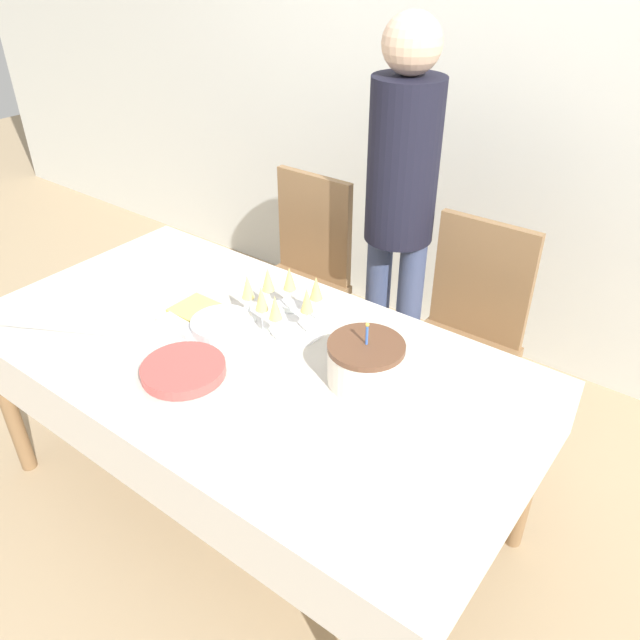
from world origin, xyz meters
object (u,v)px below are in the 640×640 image
object	(u,v)px
champagne_tray	(281,304)
plate_stack_dessert	(222,326)
dining_chair_far_right	(465,331)
person_standing	(401,192)
dining_chair_far_left	(300,271)
plate_stack_main	(183,370)
birthday_cake	(365,363)
gift_bag	(109,329)

from	to	relation	value
champagne_tray	plate_stack_dessert	size ratio (longest dim) A/B	1.56
dining_chair_far_right	person_standing	world-z (taller)	person_standing
dining_chair_far_left	champagne_tray	size ratio (longest dim) A/B	2.92
plate_stack_main	person_standing	world-z (taller)	person_standing
birthday_cake	champagne_tray	world-z (taller)	birthday_cake
person_standing	gift_bag	world-z (taller)	person_standing
plate_stack_main	gift_bag	world-z (taller)	plate_stack_main
dining_chair_far_left	champagne_tray	distance (m)	0.82
dining_chair_far_left	dining_chair_far_right	xyz separation A→B (m)	(0.84, -0.00, 0.00)
gift_bag	champagne_tray	bearing A→B (deg)	-4.75
dining_chair_far_right	birthday_cake	world-z (taller)	dining_chair_far_right
dining_chair_far_right	gift_bag	bearing A→B (deg)	-162.48
gift_bag	birthday_cake	bearing A→B (deg)	-6.52
birthday_cake	champagne_tray	distance (m)	0.41
plate_stack_dessert	person_standing	bearing A→B (deg)	78.75
champagne_tray	plate_stack_dessert	bearing A→B (deg)	-132.58
birthday_cake	dining_chair_far_right	bearing A→B (deg)	89.25
birthday_cake	champagne_tray	size ratio (longest dim) A/B	0.70
dining_chair_far_left	person_standing	xyz separation A→B (m)	(0.46, 0.08, 0.47)
birthday_cake	gift_bag	bearing A→B (deg)	173.48
champagne_tray	plate_stack_main	bearing A→B (deg)	-98.83
dining_chair_far_right	gift_bag	xyz separation A→B (m)	(-1.68, -0.53, -0.38)
dining_chair_far_left	birthday_cake	distance (m)	1.13
champagne_tray	plate_stack_dessert	xyz separation A→B (m)	(-0.14, -0.15, -0.06)
plate_stack_dessert	person_standing	size ratio (longest dim) A/B	0.13
dining_chair_far_left	plate_stack_main	xyz separation A→B (m)	(0.37, -1.03, 0.22)
plate_stack_main	plate_stack_dessert	distance (m)	0.26
plate_stack_dessert	person_standing	world-z (taller)	person_standing
dining_chair_far_left	plate_stack_dessert	xyz separation A→B (m)	(0.29, -0.78, 0.22)
champagne_tray	person_standing	xyz separation A→B (m)	(0.03, 0.71, 0.19)
birthday_cake	person_standing	size ratio (longest dim) A/B	0.14
birthday_cake	person_standing	bearing A→B (deg)	114.82
person_standing	gift_bag	bearing A→B (deg)	-155.00
birthday_cake	plate_stack_main	world-z (taller)	birthday_cake
dining_chair_far_right	birthday_cake	distance (m)	0.77
plate_stack_main	person_standing	xyz separation A→B (m)	(0.10, 1.11, 0.25)
plate_stack_dessert	gift_bag	world-z (taller)	plate_stack_dessert
gift_bag	dining_chair_far_right	bearing A→B (deg)	17.52
dining_chair_far_right	gift_bag	distance (m)	1.80
person_standing	gift_bag	xyz separation A→B (m)	(-1.30, -0.61, -0.86)
plate_stack_dessert	gift_bag	distance (m)	1.31
dining_chair_far_right	birthday_cake	xyz separation A→B (m)	(-0.01, -0.72, 0.27)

